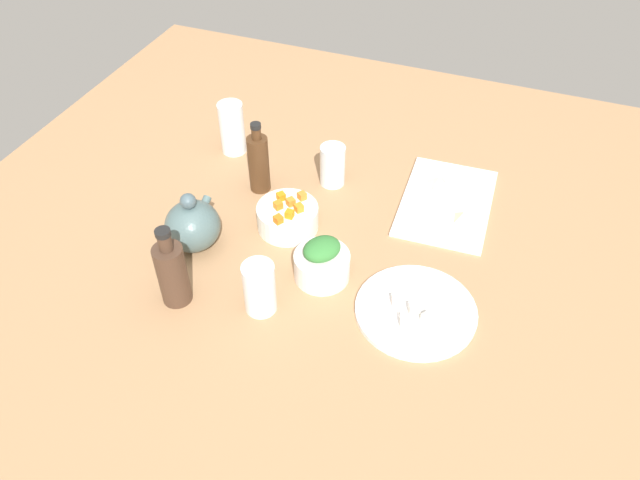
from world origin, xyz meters
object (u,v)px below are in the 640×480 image
at_px(bowl_carrots, 288,217).
at_px(drinking_glass_2, 333,165).
at_px(cutting_board, 446,203).
at_px(bowl_greens, 322,266).
at_px(drinking_glass_1, 232,128).
at_px(bottle_1, 259,162).
at_px(plate_tofu, 416,311).
at_px(teapot, 193,225).
at_px(drinking_glass_0, 260,288).
at_px(bottle_0, 172,272).

xyz_separation_m(bowl_carrots, drinking_glass_2, (0.20, -0.04, 0.03)).
height_order(cutting_board, drinking_glass_2, drinking_glass_2).
distance_m(bowl_greens, drinking_glass_1, 0.54).
distance_m(bowl_greens, bottle_1, 0.36).
bearing_deg(drinking_glass_1, plate_tofu, -122.13).
relative_size(bowl_greens, teapot, 0.82).
distance_m(cutting_board, bottle_1, 0.48).
bearing_deg(plate_tofu, drinking_glass_1, 57.87).
xyz_separation_m(plate_tofu, drinking_glass_2, (0.35, 0.32, 0.05)).
xyz_separation_m(teapot, bottle_1, (0.25, -0.05, 0.02)).
relative_size(plate_tofu, drinking_glass_1, 1.76).
relative_size(cutting_board, teapot, 2.14).
relative_size(bottle_1, drinking_glass_0, 1.60).
xyz_separation_m(bowl_greens, bottle_1, (0.24, 0.26, 0.05)).
bearing_deg(teapot, bowl_greens, -88.04).
bearing_deg(drinking_glass_1, bowl_greens, -132.22).
relative_size(cutting_board, bowl_greens, 2.61).
distance_m(bottle_0, drinking_glass_2, 0.53).
bearing_deg(bottle_1, cutting_board, -76.83).
height_order(bowl_carrots, drinking_glass_1, drinking_glass_1).
relative_size(bowl_carrots, drinking_glass_1, 1.00).
height_order(teapot, drinking_glass_2, teapot).
bearing_deg(teapot, bottle_0, -164.17).
height_order(bowl_greens, drinking_glass_1, drinking_glass_1).
bearing_deg(bowl_greens, bottle_1, 47.79).
bearing_deg(bottle_1, plate_tofu, -118.69).
bearing_deg(cutting_board, plate_tofu, -177.21).
distance_m(cutting_board, bowl_carrots, 0.41).
relative_size(teapot, drinking_glass_1, 1.03).
height_order(bottle_0, drinking_glass_0, bottle_0).
distance_m(plate_tofu, bottle_1, 0.56).
height_order(cutting_board, drinking_glass_1, drinking_glass_1).
bearing_deg(plate_tofu, drinking_glass_2, 41.93).
bearing_deg(plate_tofu, bowl_greens, 82.77).
bearing_deg(drinking_glass_2, bottle_0, 160.89).
bearing_deg(bowl_carrots, cutting_board, -56.93).
distance_m(cutting_board, teapot, 0.63).
xyz_separation_m(bowl_greens, teapot, (-0.01, 0.31, 0.03)).
height_order(plate_tofu, drinking_glass_0, drinking_glass_0).
relative_size(bottle_0, bottle_1, 1.01).
bearing_deg(bottle_1, bowl_carrots, -131.88).
bearing_deg(drinking_glass_0, bottle_0, 102.90).
bearing_deg(bowl_carrots, drinking_glass_0, -169.53).
height_order(bowl_carrots, teapot, teapot).
relative_size(cutting_board, bowl_carrots, 2.19).
xyz_separation_m(bowl_carrots, drinking_glass_1, (0.24, 0.27, 0.04)).
relative_size(plate_tofu, teapot, 1.71).
xyz_separation_m(bowl_greens, drinking_glass_1, (0.36, 0.40, 0.04)).
relative_size(bottle_0, drinking_glass_0, 1.62).
bearing_deg(cutting_board, drinking_glass_2, 93.79).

